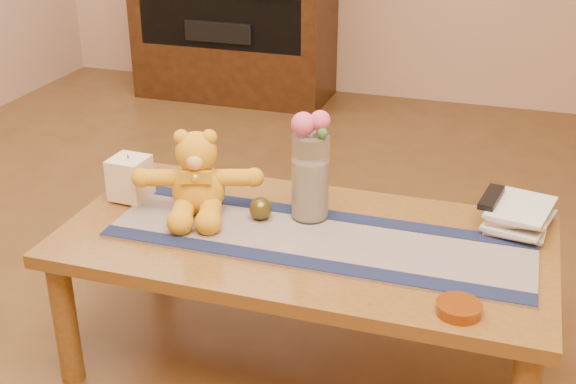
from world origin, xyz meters
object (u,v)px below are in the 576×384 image
(pillar_candle, at_px, (130,178))
(tv_remote, at_px, (491,197))
(amber_dish, at_px, (459,308))
(book_bottom, at_px, (489,219))
(bronze_ball, at_px, (261,209))
(teddy_bear, at_px, (198,173))
(glass_vase, at_px, (310,177))

(pillar_candle, distance_m, tv_remote, 1.10)
(amber_dish, bearing_deg, book_bottom, 86.03)
(bronze_ball, bearing_deg, teddy_bear, -179.13)
(teddy_bear, height_order, tv_remote, teddy_bear)
(tv_remote, distance_m, amber_dish, 0.51)
(glass_vase, relative_size, amber_dish, 2.37)
(glass_vase, bearing_deg, tv_remote, 14.88)
(tv_remote, bearing_deg, bronze_ball, -154.10)
(bronze_ball, bearing_deg, book_bottom, 17.50)
(teddy_bear, xyz_separation_m, pillar_candle, (-0.24, 0.02, -0.06))
(glass_vase, height_order, book_bottom, glass_vase)
(tv_remote, xyz_separation_m, amber_dish, (-0.03, -0.50, -0.07))
(teddy_bear, height_order, bronze_ball, teddy_bear)
(book_bottom, distance_m, amber_dish, 0.51)
(book_bottom, bearing_deg, pillar_candle, -164.12)
(tv_remote, bearing_deg, teddy_bear, -157.66)
(amber_dish, bearing_deg, tv_remote, 86.13)
(pillar_candle, height_order, glass_vase, glass_vase)
(pillar_candle, xyz_separation_m, tv_remote, (1.09, 0.18, 0.01))
(bronze_ball, xyz_separation_m, amber_dish, (0.61, -0.31, -0.03))
(teddy_bear, relative_size, book_bottom, 1.63)
(teddy_bear, distance_m, book_bottom, 0.88)
(teddy_bear, distance_m, bronze_ball, 0.22)
(bronze_ball, distance_m, tv_remote, 0.68)
(pillar_candle, xyz_separation_m, bronze_ball, (0.44, -0.02, -0.03))
(glass_vase, bearing_deg, book_bottom, 15.86)
(glass_vase, distance_m, bronze_ball, 0.18)
(tv_remote, height_order, amber_dish, tv_remote)
(pillar_candle, bearing_deg, tv_remote, 9.23)
(bronze_ball, relative_size, book_bottom, 0.30)
(book_bottom, relative_size, amber_dish, 2.03)
(book_bottom, bearing_deg, teddy_bear, -160.05)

